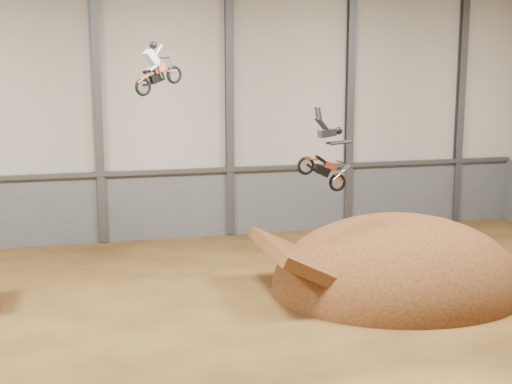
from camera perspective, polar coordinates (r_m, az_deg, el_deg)
The scene contains 11 objects.
floor at distance 23.77m, azimuth -2.28°, elevation -12.21°, with size 40.00×40.00×0.00m, color #432C12.
back_wall at distance 36.81m, azimuth -7.32°, elevation 6.99°, with size 40.00×0.10×14.00m, color beige.
lower_band_back at distance 37.38m, azimuth -7.12°, elevation -1.07°, with size 39.80×0.18×3.50m, color #5A5C62.
steel_rail at distance 36.92m, azimuth -7.15°, elevation 1.62°, with size 39.80×0.35×0.20m, color #47494F.
steel_column_2 at distance 36.34m, azimuth -12.54°, elevation 6.79°, with size 0.40×0.36×13.90m, color #47494F.
steel_column_3 at distance 37.17m, azimuth -2.14°, elevation 7.10°, with size 0.40×0.36×13.90m, color #47494F.
steel_column_4 at distance 39.13m, azimuth 7.52°, elevation 7.19°, with size 0.40×0.36×13.90m, color #47494F.
steel_column_5 at distance 42.07m, azimuth 16.04°, elevation 7.09°, with size 0.40×0.36×13.90m, color #47494F.
landing_ramp at distance 29.98m, azimuth 11.22°, elevation -7.54°, with size 10.47×9.26×6.04m, color #412210.
fmx_rider_a at distance 27.75m, azimuth -7.65°, elevation 10.17°, with size 2.18×0.83×1.97m, color #EA551E, non-canonical shape.
fmx_rider_b at distance 26.22m, azimuth 5.01°, elevation 3.40°, with size 2.84×0.81×2.43m, color #AC3216, non-canonical shape.
Camera 1 is at (-4.56, -21.46, 9.14)m, focal length 50.00 mm.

